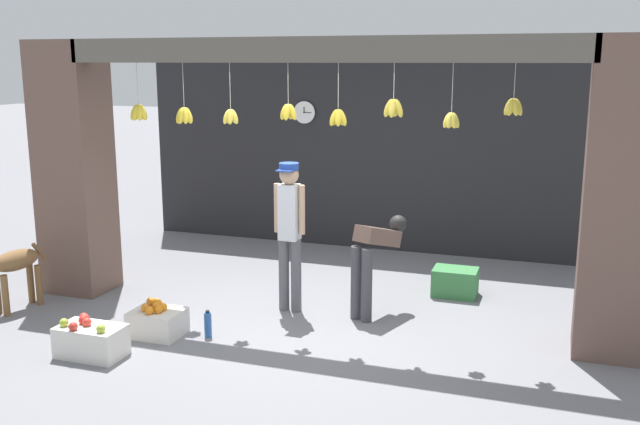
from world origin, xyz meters
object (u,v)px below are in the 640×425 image
at_px(fruit_crate_apples, 91,340).
at_px(water_bottle, 208,325).
at_px(dog, 14,267).
at_px(shopkeeper, 290,226).
at_px(produce_box_green, 455,282).
at_px(wall_clock, 304,112).
at_px(worker_stooping, 374,254).
at_px(fruit_crate_oranges, 157,321).

height_order(fruit_crate_apples, water_bottle, fruit_crate_apples).
xyz_separation_m(dog, water_bottle, (2.29, -0.02, -0.35)).
bearing_deg(water_bottle, dog, 179.42).
distance_m(shopkeeper, produce_box_green, 2.06).
xyz_separation_m(shopkeeper, water_bottle, (-0.48, -0.95, -0.80)).
relative_size(dog, produce_box_green, 1.62).
bearing_deg(wall_clock, shopkeeper, -73.02).
bearing_deg(water_bottle, shopkeeper, 63.35).
bearing_deg(water_bottle, wall_clock, 95.57).
bearing_deg(worker_stooping, water_bottle, -117.66).
bearing_deg(fruit_crate_oranges, fruit_crate_apples, -115.21).
bearing_deg(shopkeeper, fruit_crate_apples, 55.43).
bearing_deg(water_bottle, worker_stooping, 39.51).
xyz_separation_m(fruit_crate_oranges, water_bottle, (0.48, 0.12, -0.01)).
height_order(shopkeeper, wall_clock, wall_clock).
bearing_deg(fruit_crate_apples, worker_stooping, 41.16).
distance_m(fruit_crate_oranges, fruit_crate_apples, 0.70).
distance_m(produce_box_green, water_bottle, 2.89).
relative_size(fruit_crate_oranges, water_bottle, 1.81).
bearing_deg(wall_clock, dog, -117.71).
distance_m(dog, water_bottle, 2.32).
xyz_separation_m(dog, wall_clock, (1.93, 3.68, 1.42)).
bearing_deg(wall_clock, fruit_crate_apples, -95.40).
relative_size(dog, wall_clock, 2.42).
xyz_separation_m(produce_box_green, water_bottle, (-2.06, -2.02, -0.03)).
xyz_separation_m(dog, shopkeeper, (2.77, 0.93, 0.45)).
bearing_deg(fruit_crate_oranges, wall_clock, 88.15).
bearing_deg(worker_stooping, shopkeeper, -146.80).
distance_m(shopkeeper, worker_stooping, 0.92).
bearing_deg(fruit_crate_oranges, produce_box_green, 40.04).
relative_size(fruit_crate_oranges, wall_clock, 1.47).
relative_size(dog, water_bottle, 2.99).
height_order(dog, wall_clock, wall_clock).
bearing_deg(worker_stooping, fruit_crate_oranges, -123.29).
bearing_deg(wall_clock, fruit_crate_oranges, -91.85).
relative_size(fruit_crate_apples, produce_box_green, 1.21).
bearing_deg(wall_clock, produce_box_green, -34.68).
xyz_separation_m(dog, produce_box_green, (4.35, 2.00, -0.32)).
bearing_deg(worker_stooping, wall_clock, 146.28).
height_order(dog, fruit_crate_oranges, dog).
distance_m(dog, wall_clock, 4.39).
distance_m(fruit_crate_apples, wall_clock, 4.80).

